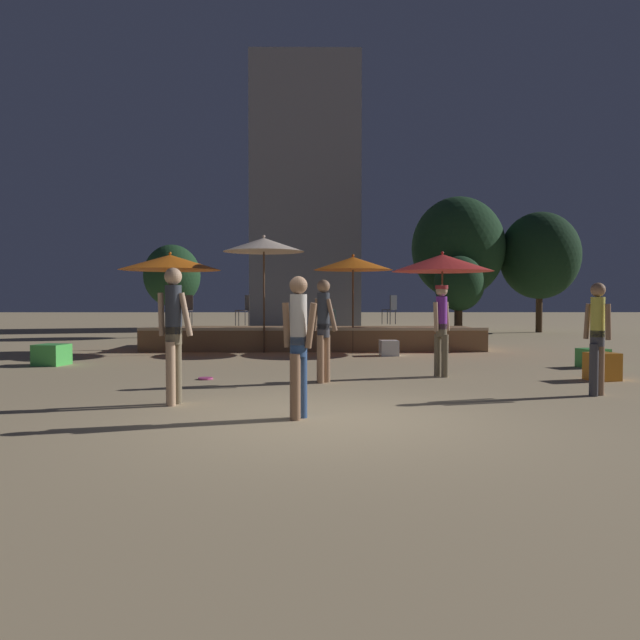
{
  "coord_description": "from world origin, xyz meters",
  "views": [
    {
      "loc": [
        -0.09,
        -7.49,
        1.46
      ],
      "look_at": [
        0.0,
        7.81,
        0.94
      ],
      "focal_mm": 35.0,
      "sensor_mm": 36.0,
      "label": 1
    }
  ],
  "objects_px": {
    "cube_seat_3": "(602,366)",
    "patio_umbrella_3": "(353,264)",
    "bistro_chair_1": "(186,307)",
    "bistro_chair_0": "(245,307)",
    "bistro_chair_3": "(391,307)",
    "person_1": "(174,328)",
    "patio_umbrella_1": "(264,245)",
    "person_3": "(299,341)",
    "background_tree_2": "(172,276)",
    "patio_umbrella_0": "(170,262)",
    "bistro_chair_2": "(326,307)",
    "frisbee_disc": "(205,378)",
    "person_2": "(323,326)",
    "background_tree_3": "(540,256)",
    "background_tree_0": "(459,284)",
    "person_0": "(441,325)",
    "patio_umbrella_2": "(442,263)",
    "person_4": "(597,335)",
    "cube_seat_2": "(52,355)",
    "cube_seat_1": "(593,358)",
    "cube_seat_0": "(389,348)",
    "background_tree_1": "(458,248)"
  },
  "relations": [
    {
      "from": "cube_seat_3",
      "to": "patio_umbrella_3",
      "type": "bearing_deg",
      "value": 124.94
    },
    {
      "from": "cube_seat_3",
      "to": "bistro_chair_1",
      "type": "relative_size",
      "value": 0.64
    },
    {
      "from": "bistro_chair_0",
      "to": "bistro_chair_3",
      "type": "xyz_separation_m",
      "value": [
        4.44,
        0.93,
        0.0
      ]
    },
    {
      "from": "patio_umbrella_3",
      "to": "person_1",
      "type": "bearing_deg",
      "value": -109.32
    },
    {
      "from": "patio_umbrella_1",
      "to": "cube_seat_3",
      "type": "distance_m",
      "value": 9.17
    },
    {
      "from": "person_3",
      "to": "background_tree_2",
      "type": "xyz_separation_m",
      "value": [
        -5.27,
        16.17,
        1.38
      ]
    },
    {
      "from": "patio_umbrella_1",
      "to": "person_3",
      "type": "bearing_deg",
      "value": -82.69
    },
    {
      "from": "patio_umbrella_0",
      "to": "bistro_chair_2",
      "type": "bearing_deg",
      "value": 26.84
    },
    {
      "from": "patio_umbrella_3",
      "to": "frisbee_disc",
      "type": "bearing_deg",
      "value": -117.63
    },
    {
      "from": "person_2",
      "to": "background_tree_3",
      "type": "xyz_separation_m",
      "value": [
        9.59,
        16.26,
        2.34
      ]
    },
    {
      "from": "bistro_chair_0",
      "to": "background_tree_0",
      "type": "height_order",
      "value": "background_tree_0"
    },
    {
      "from": "background_tree_2",
      "to": "person_0",
      "type": "bearing_deg",
      "value": -57.07
    },
    {
      "from": "person_3",
      "to": "patio_umbrella_1",
      "type": "bearing_deg",
      "value": -145.3
    },
    {
      "from": "cube_seat_3",
      "to": "background_tree_0",
      "type": "relative_size",
      "value": 0.18
    },
    {
      "from": "person_0",
      "to": "bistro_chair_3",
      "type": "height_order",
      "value": "person_0"
    },
    {
      "from": "patio_umbrella_0",
      "to": "background_tree_3",
      "type": "xyz_separation_m",
      "value": [
        13.73,
        9.95,
        0.88
      ]
    },
    {
      "from": "patio_umbrella_2",
      "to": "person_1",
      "type": "xyz_separation_m",
      "value": [
        -5.46,
        -8.71,
        -1.39
      ]
    },
    {
      "from": "bistro_chair_1",
      "to": "bistro_chair_2",
      "type": "relative_size",
      "value": 1.0
    },
    {
      "from": "background_tree_2",
      "to": "person_4",
      "type": "bearing_deg",
      "value": -55.96
    },
    {
      "from": "patio_umbrella_2",
      "to": "cube_seat_3",
      "type": "distance_m",
      "value": 6.75
    },
    {
      "from": "person_2",
      "to": "bistro_chair_0",
      "type": "xyz_separation_m",
      "value": [
        -2.23,
        7.57,
        0.22
      ]
    },
    {
      "from": "patio_umbrella_2",
      "to": "background_tree_0",
      "type": "bearing_deg",
      "value": 73.84
    },
    {
      "from": "frisbee_disc",
      "to": "cube_seat_2",
      "type": "bearing_deg",
      "value": 147.38
    },
    {
      "from": "patio_umbrella_3",
      "to": "cube_seat_1",
      "type": "bearing_deg",
      "value": -37.98
    },
    {
      "from": "patio_umbrella_0",
      "to": "person_0",
      "type": "height_order",
      "value": "patio_umbrella_0"
    },
    {
      "from": "person_4",
      "to": "cube_seat_1",
      "type": "bearing_deg",
      "value": 31.45
    },
    {
      "from": "patio_umbrella_2",
      "to": "cube_seat_0",
      "type": "xyz_separation_m",
      "value": [
        -1.63,
        -1.3,
        -2.26
      ]
    },
    {
      "from": "bistro_chair_2",
      "to": "cube_seat_3",
      "type": "bearing_deg",
      "value": -97.88
    },
    {
      "from": "cube_seat_0",
      "to": "bistro_chair_3",
      "type": "height_order",
      "value": "bistro_chair_3"
    },
    {
      "from": "background_tree_0",
      "to": "patio_umbrella_1",
      "type": "bearing_deg",
      "value": -131.37
    },
    {
      "from": "cube_seat_1",
      "to": "bistro_chair_3",
      "type": "distance_m",
      "value": 7.16
    },
    {
      "from": "patio_umbrella_2",
      "to": "background_tree_3",
      "type": "xyz_separation_m",
      "value": [
        6.22,
        9.81,
        0.88
      ]
    },
    {
      "from": "person_3",
      "to": "background_tree_2",
      "type": "bearing_deg",
      "value": -134.58
    },
    {
      "from": "patio_umbrella_2",
      "to": "bistro_chair_0",
      "type": "height_order",
      "value": "patio_umbrella_2"
    },
    {
      "from": "person_1",
      "to": "bistro_chair_1",
      "type": "height_order",
      "value": "person_1"
    },
    {
      "from": "bistro_chair_0",
      "to": "background_tree_3",
      "type": "xyz_separation_m",
      "value": [
        11.83,
        8.69,
        2.12
      ]
    },
    {
      "from": "bistro_chair_2",
      "to": "background_tree_3",
      "type": "height_order",
      "value": "background_tree_3"
    },
    {
      "from": "patio_umbrella_2",
      "to": "person_4",
      "type": "distance_m",
      "value": 8.12
    },
    {
      "from": "person_3",
      "to": "background_tree_1",
      "type": "relative_size",
      "value": 0.29
    },
    {
      "from": "frisbee_disc",
      "to": "background_tree_1",
      "type": "xyz_separation_m",
      "value": [
        8.2,
        15.95,
        3.67
      ]
    },
    {
      "from": "bistro_chair_3",
      "to": "patio_umbrella_1",
      "type": "bearing_deg",
      "value": -17.71
    },
    {
      "from": "person_0",
      "to": "background_tree_0",
      "type": "bearing_deg",
      "value": 124.02
    },
    {
      "from": "background_tree_1",
      "to": "background_tree_3",
      "type": "xyz_separation_m",
      "value": [
        3.53,
        -0.14,
        -0.35
      ]
    },
    {
      "from": "cube_seat_2",
      "to": "cube_seat_1",
      "type": "bearing_deg",
      "value": -2.48
    },
    {
      "from": "patio_umbrella_1",
      "to": "background_tree_1",
      "type": "height_order",
      "value": "background_tree_1"
    },
    {
      "from": "frisbee_disc",
      "to": "person_1",
      "type": "bearing_deg",
      "value": -88.96
    },
    {
      "from": "background_tree_2",
      "to": "frisbee_disc",
      "type": "bearing_deg",
      "value": -74.44
    },
    {
      "from": "person_1",
      "to": "bistro_chair_0",
      "type": "height_order",
      "value": "person_1"
    },
    {
      "from": "patio_umbrella_2",
      "to": "background_tree_2",
      "type": "distance_m",
      "value": 11.05
    },
    {
      "from": "person_0",
      "to": "person_4",
      "type": "bearing_deg",
      "value": -2.29
    }
  ]
}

